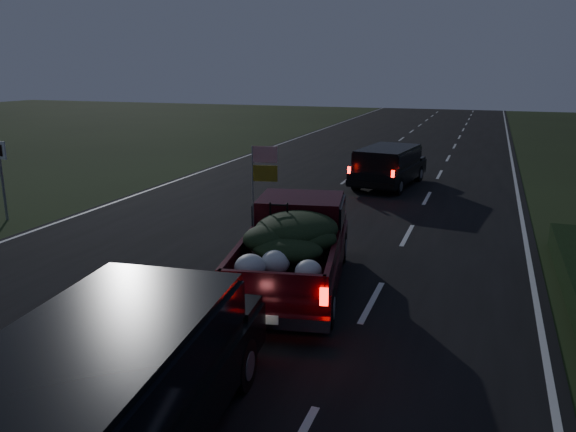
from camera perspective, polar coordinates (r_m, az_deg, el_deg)
The scene contains 6 objects.
ground at distance 10.81m, azimuth -13.76°, elevation -10.96°, with size 120.00×120.00×0.00m, color black.
road_asphalt at distance 10.81m, azimuth -13.77°, elevation -10.91°, with size 14.00×120.00×0.02m, color black.
route_sign at distance 19.41m, azimuth -27.17°, elevation 4.38°, with size 0.55×0.08×2.50m.
pickup_truck at distance 12.03m, azimuth 0.68°, elevation -2.62°, with size 2.89×5.47×2.73m.
lead_suv at distance 22.80m, azimuth 10.16°, elevation 5.37°, with size 2.47×4.71×1.29m.
rear_suv at distance 7.10m, azimuth -17.39°, elevation -15.35°, with size 2.84×5.44×1.50m.
Camera 1 is at (5.57, -8.04, 4.62)m, focal length 35.00 mm.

